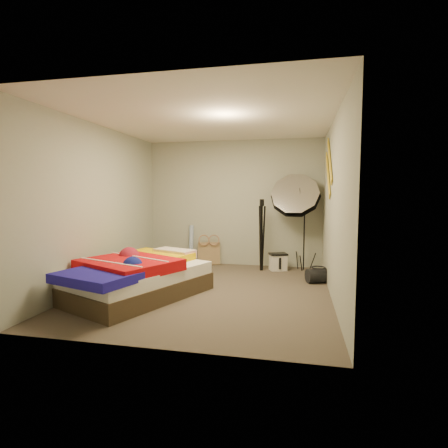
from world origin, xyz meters
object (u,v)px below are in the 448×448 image
(duffel_bag, at_px, (318,276))
(camera_tripod, at_px, (262,230))
(photo_umbrella, at_px, (296,197))
(tote_bag, at_px, (209,253))
(camera_case, at_px, (278,262))
(bed, at_px, (135,276))
(wrapping_roll, at_px, (191,245))

(duffel_bag, distance_m, camera_tripod, 1.40)
(photo_umbrella, bearing_deg, camera_tripod, -167.77)
(duffel_bag, bearing_deg, tote_bag, 131.21)
(photo_umbrella, distance_m, camera_tripod, 0.87)
(camera_case, bearing_deg, photo_umbrella, -9.86)
(camera_case, height_order, photo_umbrella, photo_umbrella)
(bed, bearing_deg, photo_umbrella, 44.84)
(duffel_bag, distance_m, bed, 2.88)
(duffel_bag, bearing_deg, photo_umbrella, 92.59)
(camera_tripod, bearing_deg, photo_umbrella, 12.23)
(wrapping_roll, bearing_deg, tote_bag, 0.00)
(duffel_bag, distance_m, photo_umbrella, 1.58)
(bed, relative_size, camera_tripod, 1.77)
(tote_bag, relative_size, duffel_bag, 1.20)
(wrapping_roll, distance_m, duffel_bag, 2.73)
(camera_case, height_order, duffel_bag, camera_case)
(camera_case, distance_m, bed, 2.82)
(camera_case, xyz_separation_m, camera_tripod, (-0.31, -0.07, 0.62))
(duffel_bag, xyz_separation_m, photo_umbrella, (-0.39, 0.86, 1.26))
(bed, xyz_separation_m, camera_tripod, (1.57, 2.03, 0.49))
(photo_umbrella, bearing_deg, camera_case, -167.96)
(tote_bag, relative_size, wrapping_roll, 0.57)
(tote_bag, xyz_separation_m, duffel_bag, (2.11, -1.08, -0.11))
(tote_bag, distance_m, camera_case, 1.45)
(camera_tripod, bearing_deg, camera_case, 12.42)
(camera_case, relative_size, bed, 0.13)
(tote_bag, bearing_deg, bed, -116.25)
(tote_bag, bearing_deg, camera_tripod, -32.79)
(tote_bag, height_order, bed, bed)
(tote_bag, bearing_deg, photo_umbrella, -22.50)
(bed, xyz_separation_m, photo_umbrella, (2.18, 2.17, 1.10))
(bed, distance_m, camera_tripod, 2.61)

